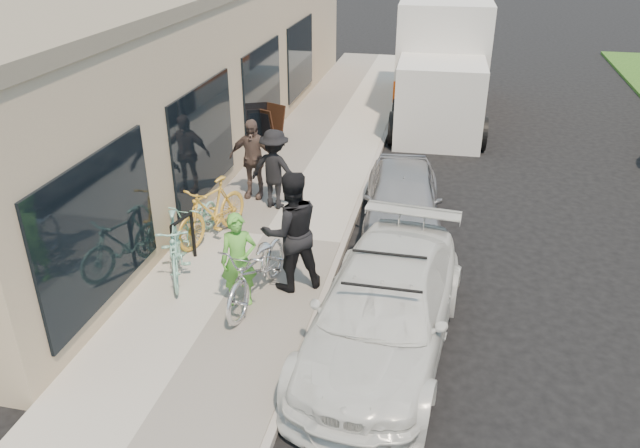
{
  "coord_description": "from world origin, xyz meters",
  "views": [
    {
      "loc": [
        1.31,
        -7.08,
        5.71
      ],
      "look_at": [
        -0.66,
        1.93,
        1.05
      ],
      "focal_mm": 35.0,
      "sensor_mm": 36.0,
      "label": 1
    }
  ],
  "objects_px": {
    "moving_truck": "(441,64)",
    "cruiser_bike_b": "(197,220)",
    "sedan_white": "(384,311)",
    "woman_rider": "(239,260)",
    "cruiser_bike_c": "(212,211)",
    "sedan_silver": "(402,198)",
    "bike_rack": "(183,236)",
    "bystander_a": "(275,169)",
    "cruiser_bike_a": "(175,248)",
    "tandem_bike": "(258,269)",
    "sandwich_board": "(268,126)",
    "man_standing": "(291,231)",
    "bystander_b": "(252,159)"
  },
  "relations": [
    {
      "from": "moving_truck",
      "to": "cruiser_bike_b",
      "type": "relative_size",
      "value": 4.27
    },
    {
      "from": "sedan_white",
      "to": "woman_rider",
      "type": "bearing_deg",
      "value": 172.95
    },
    {
      "from": "sedan_white",
      "to": "cruiser_bike_c",
      "type": "distance_m",
      "value": 4.3
    },
    {
      "from": "sedan_silver",
      "to": "cruiser_bike_b",
      "type": "xyz_separation_m",
      "value": [
        -3.63,
        -1.69,
        -0.04
      ]
    },
    {
      "from": "woman_rider",
      "to": "cruiser_bike_c",
      "type": "xyz_separation_m",
      "value": [
        -1.21,
        1.96,
        -0.2
      ]
    },
    {
      "from": "bike_rack",
      "to": "sedan_white",
      "type": "bearing_deg",
      "value": -21.69
    },
    {
      "from": "woman_rider",
      "to": "bystander_a",
      "type": "relative_size",
      "value": 0.92
    },
    {
      "from": "cruiser_bike_a",
      "to": "bystander_a",
      "type": "relative_size",
      "value": 1.07
    },
    {
      "from": "sedan_white",
      "to": "tandem_bike",
      "type": "xyz_separation_m",
      "value": [
        -2.06,
        0.67,
        0.03
      ]
    },
    {
      "from": "tandem_bike",
      "to": "cruiser_bike_c",
      "type": "height_order",
      "value": "cruiser_bike_c"
    },
    {
      "from": "cruiser_bike_c",
      "to": "moving_truck",
      "type": "bearing_deg",
      "value": 88.5
    },
    {
      "from": "sandwich_board",
      "to": "cruiser_bike_c",
      "type": "distance_m",
      "value": 5.18
    },
    {
      "from": "tandem_bike",
      "to": "bystander_a",
      "type": "distance_m",
      "value": 3.49
    },
    {
      "from": "sedan_white",
      "to": "cruiser_bike_a",
      "type": "relative_size",
      "value": 2.68
    },
    {
      "from": "bystander_a",
      "to": "cruiser_bike_b",
      "type": "bearing_deg",
      "value": 70.62
    },
    {
      "from": "man_standing",
      "to": "cruiser_bike_a",
      "type": "relative_size",
      "value": 1.13
    },
    {
      "from": "bike_rack",
      "to": "sedan_silver",
      "type": "bearing_deg",
      "value": 35.6
    },
    {
      "from": "cruiser_bike_c",
      "to": "bystander_b",
      "type": "distance_m",
      "value": 2.03
    },
    {
      "from": "tandem_bike",
      "to": "bystander_b",
      "type": "relative_size",
      "value": 1.2
    },
    {
      "from": "moving_truck",
      "to": "bystander_b",
      "type": "bearing_deg",
      "value": -116.83
    },
    {
      "from": "woman_rider",
      "to": "cruiser_bike_b",
      "type": "distance_m",
      "value": 2.32
    },
    {
      "from": "woman_rider",
      "to": "cruiser_bike_c",
      "type": "height_order",
      "value": "woman_rider"
    },
    {
      "from": "sedan_white",
      "to": "cruiser_bike_b",
      "type": "relative_size",
      "value": 2.89
    },
    {
      "from": "sedan_white",
      "to": "bystander_b",
      "type": "height_order",
      "value": "bystander_b"
    },
    {
      "from": "moving_truck",
      "to": "cruiser_bike_a",
      "type": "distance_m",
      "value": 11.82
    },
    {
      "from": "cruiser_bike_a",
      "to": "bike_rack",
      "type": "bearing_deg",
      "value": 70.47
    },
    {
      "from": "man_standing",
      "to": "cruiser_bike_a",
      "type": "bearing_deg",
      "value": -28.32
    },
    {
      "from": "bike_rack",
      "to": "cruiser_bike_c",
      "type": "bearing_deg",
      "value": 82.57
    },
    {
      "from": "sedan_white",
      "to": "sedan_silver",
      "type": "bearing_deg",
      "value": 97.12
    },
    {
      "from": "bystander_a",
      "to": "tandem_bike",
      "type": "bearing_deg",
      "value": 111.46
    },
    {
      "from": "sedan_silver",
      "to": "cruiser_bike_a",
      "type": "relative_size",
      "value": 2.07
    },
    {
      "from": "tandem_bike",
      "to": "moving_truck",
      "type": "bearing_deg",
      "value": 85.84
    },
    {
      "from": "sandwich_board",
      "to": "cruiser_bike_a",
      "type": "xyz_separation_m",
      "value": [
        0.34,
        -6.58,
        -0.01
      ]
    },
    {
      "from": "bike_rack",
      "to": "cruiser_bike_c",
      "type": "distance_m",
      "value": 1.03
    },
    {
      "from": "sedan_silver",
      "to": "bystander_a",
      "type": "relative_size",
      "value": 2.21
    },
    {
      "from": "woman_rider",
      "to": "man_standing",
      "type": "bearing_deg",
      "value": 25.04
    },
    {
      "from": "moving_truck",
      "to": "cruiser_bike_c",
      "type": "relative_size",
      "value": 3.73
    },
    {
      "from": "tandem_bike",
      "to": "cruiser_bike_c",
      "type": "distance_m",
      "value": 2.32
    },
    {
      "from": "sandwich_board",
      "to": "cruiser_bike_c",
      "type": "xyz_separation_m",
      "value": [
        0.44,
        -5.16,
        0.03
      ]
    },
    {
      "from": "moving_truck",
      "to": "man_standing",
      "type": "bearing_deg",
      "value": -101.61
    },
    {
      "from": "cruiser_bike_a",
      "to": "bystander_b",
      "type": "distance_m",
      "value": 3.44
    },
    {
      "from": "sedan_white",
      "to": "cruiser_bike_c",
      "type": "height_order",
      "value": "sedan_white"
    },
    {
      "from": "cruiser_bike_b",
      "to": "tandem_bike",
      "type": "bearing_deg",
      "value": -40.02
    },
    {
      "from": "cruiser_bike_a",
      "to": "bystander_a",
      "type": "xyz_separation_m",
      "value": [
        0.87,
        3.02,
        0.3
      ]
    },
    {
      "from": "cruiser_bike_b",
      "to": "bystander_a",
      "type": "xyz_separation_m",
      "value": [
        1.0,
        1.78,
        0.4
      ]
    },
    {
      "from": "cruiser_bike_c",
      "to": "tandem_bike",
      "type": "bearing_deg",
      "value": -31.65
    },
    {
      "from": "cruiser_bike_b",
      "to": "cruiser_bike_c",
      "type": "bearing_deg",
      "value": 40.95
    },
    {
      "from": "moving_truck",
      "to": "bystander_a",
      "type": "bearing_deg",
      "value": -112.09
    },
    {
      "from": "sedan_silver",
      "to": "tandem_bike",
      "type": "relative_size",
      "value": 1.77
    },
    {
      "from": "sedan_white",
      "to": "tandem_bike",
      "type": "distance_m",
      "value": 2.16
    }
  ]
}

